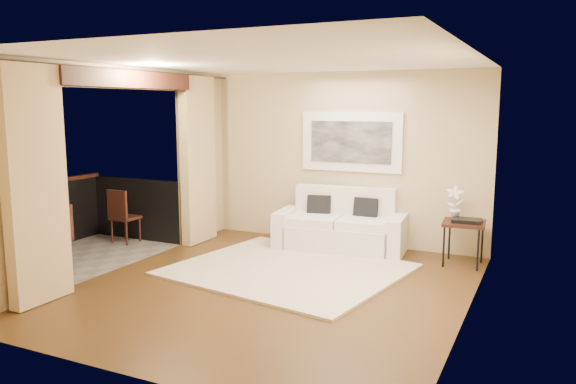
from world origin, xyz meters
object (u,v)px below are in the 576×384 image
Objects in this scene: sofa at (341,228)px; orchid at (455,202)px; ice_bucket at (25,201)px; balcony_chair_far at (121,213)px; balcony_chair_near at (58,232)px; bistro_table at (32,216)px; side_table at (464,226)px.

orchid is at bearing -3.00° from sofa.
ice_bucket is (-3.84, -2.46, 0.51)m from sofa.
balcony_chair_near is at bearing 99.00° from balcony_chair_far.
ice_bucket is at bearing 66.62° from balcony_chair_far.
bistro_table is 0.63m from balcony_chair_near.
balcony_chair_near is 0.87m from ice_bucket.
balcony_chair_far is 0.99× the size of balcony_chair_near.
orchid is at bearing -164.67° from balcony_chair_far.
ice_bucket reaches higher than balcony_chair_far.
sofa reaches higher than bistro_table.
bistro_table is (-5.48, -2.43, 0.11)m from side_table.
sofa reaches higher than balcony_chair_far.
ice_bucket reaches higher than bistro_table.
side_table is (1.82, -0.09, 0.22)m from sofa.
side_table is 0.38m from orchid.
sofa is at bearing -159.24° from balcony_chair_far.
sofa is 2.31× the size of balcony_chair_far.
sofa is at bearing 32.63° from ice_bucket.
balcony_chair_far is at bearing 73.38° from bistro_table.
bistro_table is 3.91× the size of ice_bucket.
sofa is at bearing 177.19° from side_table.
bistro_table is (-3.66, -2.52, 0.33)m from sofa.
bistro_table reaches higher than side_table.
orchid is 5.09m from balcony_chair_far.
side_table is at bearing 23.88° from bistro_table.
balcony_chair_near is at bearing -9.77° from bistro_table.
balcony_chair_near is at bearing -11.50° from ice_bucket.
side_table is 0.69× the size of balcony_chair_near.
orchid is at bearing 24.85° from ice_bucket.
balcony_chair_near is (0.60, -0.10, -0.15)m from bistro_table.
orchid reaches higher than side_table.
bistro_table is at bearing -156.12° from side_table.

